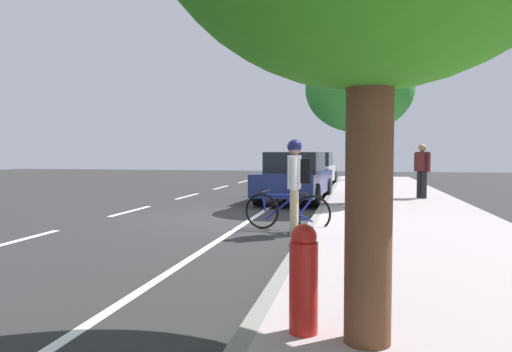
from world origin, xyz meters
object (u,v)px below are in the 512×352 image
object	(u,v)px
bicycle_at_curb	(287,211)
cyclist_with_backpack	(296,176)
pedestrian_on_phone	(422,168)
parked_sedan_dark_blue_second	(295,177)
street_tree_far_end	(359,90)
parked_sedan_silver_mid	(313,170)
street_tree_corner	(357,103)
fire_hydrant	(304,278)

from	to	relation	value
bicycle_at_curb	cyclist_with_backpack	xyz separation A→B (m)	(0.22, -0.45, 0.70)
pedestrian_on_phone	parked_sedan_dark_blue_second	bearing A→B (deg)	-172.14
cyclist_with_backpack	street_tree_far_end	size ratio (longest dim) A/B	0.41
parked_sedan_silver_mid	street_tree_far_end	xyz separation A→B (m)	(1.89, -7.75, 2.43)
street_tree_corner	pedestrian_on_phone	bearing A→B (deg)	-79.00
street_tree_far_end	street_tree_corner	xyz separation A→B (m)	(0.00, 11.50, 0.82)
street_tree_far_end	parked_sedan_silver_mid	bearing A→B (deg)	103.70
pedestrian_on_phone	fire_hydrant	xyz separation A→B (m)	(-2.36, -11.38, -0.50)
parked_sedan_dark_blue_second	street_tree_corner	world-z (taller)	street_tree_corner
fire_hydrant	street_tree_far_end	bearing A→B (deg)	87.17
cyclist_with_backpack	street_tree_corner	bearing A→B (deg)	85.93
bicycle_at_curb	pedestrian_on_phone	distance (m)	6.80
cyclist_with_backpack	pedestrian_on_phone	size ratio (longest dim) A/B	1.07
bicycle_at_curb	pedestrian_on_phone	size ratio (longest dim) A/B	1.06
street_tree_corner	cyclist_with_backpack	bearing A→B (deg)	-94.07
bicycle_at_curb	pedestrian_on_phone	xyz separation A→B (m)	(3.26, 5.93, 0.67)
bicycle_at_curb	street_tree_far_end	size ratio (longest dim) A/B	0.40
bicycle_at_curb	street_tree_far_end	xyz separation A→B (m)	(1.37, 4.15, 2.81)
cyclist_with_backpack	fire_hydrant	bearing A→B (deg)	-82.37
street_tree_corner	fire_hydrant	size ratio (longest dim) A/B	6.10
parked_sedan_dark_blue_second	fire_hydrant	size ratio (longest dim) A/B	5.36
parked_sedan_dark_blue_second	street_tree_far_end	bearing A→B (deg)	-33.90
parked_sedan_silver_mid	street_tree_far_end	world-z (taller)	street_tree_far_end
pedestrian_on_phone	bicycle_at_curb	bearing A→B (deg)	-118.79
street_tree_far_end	pedestrian_on_phone	distance (m)	3.36
parked_sedan_silver_mid	pedestrian_on_phone	distance (m)	7.08
parked_sedan_silver_mid	fire_hydrant	xyz separation A→B (m)	(1.42, -17.36, -0.20)
parked_sedan_silver_mid	cyclist_with_backpack	distance (m)	12.38
fire_hydrant	bicycle_at_curb	bearing A→B (deg)	99.31
street_tree_far_end	parked_sedan_dark_blue_second	bearing A→B (deg)	146.10
street_tree_far_end	street_tree_corner	size ratio (longest dim) A/B	0.83
street_tree_far_end	fire_hydrant	size ratio (longest dim) A/B	5.09
cyclist_with_backpack	street_tree_corner	distance (m)	16.40
parked_sedan_silver_mid	cyclist_with_backpack	world-z (taller)	cyclist_with_backpack
bicycle_at_curb	street_tree_corner	size ratio (longest dim) A/B	0.34
parked_sedan_silver_mid	street_tree_corner	size ratio (longest dim) A/B	0.87
parked_sedan_dark_blue_second	parked_sedan_silver_mid	xyz separation A→B (m)	(-0.02, 6.49, 0.00)
parked_sedan_dark_blue_second	street_tree_corner	bearing A→B (deg)	79.64
cyclist_with_backpack	street_tree_corner	world-z (taller)	street_tree_corner
parked_sedan_silver_mid	street_tree_corner	bearing A→B (deg)	63.23
street_tree_corner	pedestrian_on_phone	distance (m)	10.34
parked_sedan_dark_blue_second	pedestrian_on_phone	size ratio (longest dim) A/B	2.76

